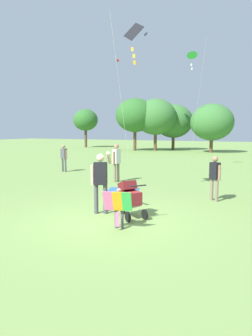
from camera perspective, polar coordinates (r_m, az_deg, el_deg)
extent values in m
plane|color=#75994C|center=(8.34, -3.05, -9.67)|extent=(120.00, 120.00, 0.00)
cylinder|color=brown|center=(43.35, -7.49, 5.42)|extent=(0.36, 0.36, 2.39)
ellipsoid|color=#2D6628|center=(43.35, -7.55, 8.85)|extent=(3.50, 3.15, 2.98)
cylinder|color=brown|center=(36.09, 1.66, 5.06)|extent=(0.36, 0.36, 2.27)
ellipsoid|color=#2D6628|center=(36.11, 1.68, 9.78)|extent=(4.59, 4.13, 3.90)
cylinder|color=brown|center=(36.14, 5.46, 4.79)|extent=(0.36, 0.36, 1.96)
ellipsoid|color=#387033|center=(36.15, 5.52, 9.44)|extent=(4.88, 4.39, 4.15)
cylinder|color=brown|center=(37.98, 8.75, 4.56)|extent=(0.36, 0.36, 1.59)
ellipsoid|color=#387033|center=(37.96, 8.83, 8.60)|extent=(4.71, 4.24, 4.00)
cylinder|color=brown|center=(34.17, 15.55, 3.96)|extent=(0.36, 0.36, 1.40)
ellipsoid|color=#387033|center=(34.14, 15.69, 8.21)|extent=(4.58, 4.12, 3.89)
cylinder|color=#4C4C51|center=(7.60, -0.72, -9.39)|extent=(0.07, 0.07, 0.49)
cylinder|color=#4C4C51|center=(7.64, -1.85, -9.32)|extent=(0.07, 0.07, 0.49)
cube|color=black|center=(7.51, -1.30, -6.20)|extent=(0.24, 0.18, 0.37)
cylinder|color=#A37556|center=(7.48, -0.29, -6.44)|extent=(0.05, 0.05, 0.33)
cylinder|color=#A37556|center=(7.55, -2.29, -6.33)|extent=(0.05, 0.05, 0.33)
sphere|color=#A37556|center=(7.45, -1.30, -4.25)|extent=(0.13, 0.13, 0.13)
cube|color=green|center=(7.28, 0.14, -6.32)|extent=(0.27, 0.22, 0.49)
cube|color=#F4A319|center=(7.33, -1.64, -6.22)|extent=(0.27, 0.22, 0.49)
cube|color=pink|center=(7.39, -3.38, -6.13)|extent=(0.27, 0.22, 0.49)
cube|color=pink|center=(7.42, -1.66, -9.52)|extent=(0.08, 0.03, 0.36)
cylinder|color=#4C4C51|center=(8.92, -5.57, -5.75)|extent=(0.12, 0.12, 0.85)
cylinder|color=#4C4C51|center=(8.88, -3.87, -5.79)|extent=(0.12, 0.12, 0.85)
cube|color=black|center=(8.77, -4.77, -1.02)|extent=(0.43, 0.36, 0.64)
cylinder|color=beige|center=(8.81, -6.27, -1.29)|extent=(0.09, 0.09, 0.57)
cylinder|color=beige|center=(8.83, -3.18, 1.91)|extent=(0.29, 0.51, 0.40)
sphere|color=beige|center=(8.71, -4.80, 1.91)|extent=(0.22, 0.22, 0.22)
cylinder|color=black|center=(8.91, -0.65, -7.62)|extent=(0.25, 0.19, 0.28)
cylinder|color=black|center=(8.11, 0.34, -9.11)|extent=(0.25, 0.19, 0.28)
cylinder|color=black|center=(8.36, 3.51, -8.62)|extent=(0.25, 0.19, 0.28)
cube|color=maroon|center=(8.45, 0.66, -5.50)|extent=(0.78, 0.73, 0.36)
cube|color=maroon|center=(8.50, 0.25, -3.37)|extent=(0.58, 0.58, 0.35)
cylinder|color=black|center=(7.98, 2.26, -3.33)|extent=(0.31, 0.42, 0.04)
cube|color=black|center=(11.59, 1.43, 24.04)|extent=(0.93, 0.60, 0.78)
cube|color=#F4A319|center=(11.43, 1.18, 21.21)|extent=(0.09, 0.06, 0.14)
cube|color=#F4A319|center=(11.40, 1.48, 20.11)|extent=(0.09, 0.06, 0.14)
cube|color=#F4A319|center=(11.36, 1.57, 19.02)|extent=(0.08, 0.05, 0.14)
cylinder|color=silver|center=(9.88, -0.51, 9.38)|extent=(0.46, 2.48, 5.60)
cone|color=green|center=(19.60, 12.19, 19.87)|extent=(0.79, 0.76, 0.36)
cube|color=white|center=(19.48, 12.05, 18.27)|extent=(0.09, 0.07, 0.14)
cube|color=white|center=(19.48, 12.14, 17.61)|extent=(0.08, 0.06, 0.14)
cylinder|color=silver|center=(17.20, 12.99, 9.93)|extent=(1.61, 3.55, 6.63)
cube|color=black|center=(32.12, 3.69, 23.60)|extent=(0.47, 0.33, 0.48)
cube|color=red|center=(42.34, -1.54, 19.37)|extent=(0.37, 0.45, 0.30)
cylinder|color=#7F705B|center=(10.94, 15.65, -3.85)|extent=(0.11, 0.11, 0.75)
cylinder|color=#7F705B|center=(10.78, 16.51, -4.05)|extent=(0.11, 0.11, 0.75)
cube|color=black|center=(10.75, 16.20, -0.49)|extent=(0.39, 0.36, 0.57)
cylinder|color=#A37556|center=(10.91, 15.44, -0.57)|extent=(0.08, 0.08, 0.50)
cylinder|color=#A37556|center=(10.61, 16.96, -0.83)|extent=(0.08, 0.08, 0.50)
sphere|color=#A37556|center=(10.71, 16.27, 1.63)|extent=(0.19, 0.19, 0.19)
cylinder|color=#7F705B|center=(14.42, -1.47, -0.78)|extent=(0.13, 0.13, 0.86)
cylinder|color=#7F705B|center=(14.20, -2.08, -0.90)|extent=(0.13, 0.13, 0.86)
cube|color=silver|center=(14.23, -1.78, 2.18)|extent=(0.27, 0.40, 0.65)
cylinder|color=#A37556|center=(14.42, -1.25, 2.07)|extent=(0.09, 0.09, 0.58)
cylinder|color=#A37556|center=(14.04, -2.33, 1.93)|extent=(0.09, 0.09, 0.58)
sphere|color=#A37556|center=(14.19, -1.79, 4.03)|extent=(0.22, 0.22, 0.22)
cylinder|color=#4C4C51|center=(18.04, -11.19, 0.52)|extent=(0.11, 0.11, 0.77)
cylinder|color=#4C4C51|center=(18.21, -11.71, 0.57)|extent=(0.11, 0.11, 0.77)
cube|color=#4C4C56|center=(18.06, -11.50, 2.66)|extent=(0.36, 0.26, 0.58)
cylinder|color=#A37556|center=(17.91, -11.04, 2.50)|extent=(0.08, 0.08, 0.51)
cylinder|color=#A37556|center=(18.22, -11.95, 2.56)|extent=(0.08, 0.08, 0.51)
sphere|color=#A37556|center=(18.04, -11.53, 3.94)|extent=(0.20, 0.20, 0.20)
cube|color=#3366B2|center=(12.20, -0.62, -4.24)|extent=(1.55, 1.60, 0.02)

